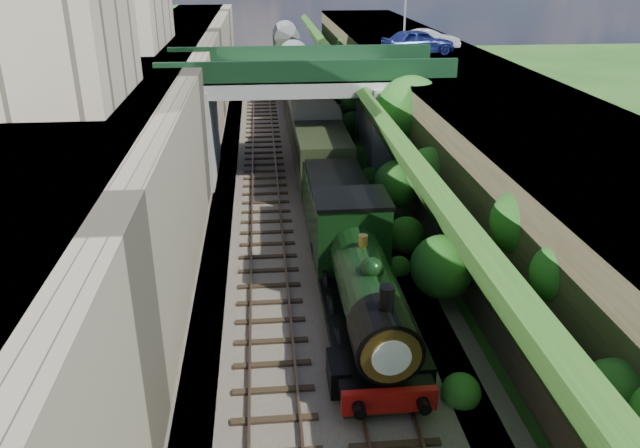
% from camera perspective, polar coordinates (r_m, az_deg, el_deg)
% --- Properties ---
extents(trackbed, '(10.00, 90.00, 0.20)m').
position_cam_1_polar(trackbed, '(34.37, -1.67, 2.55)').
color(trackbed, '#473F38').
rests_on(trackbed, ground).
extents(retaining_wall, '(1.00, 90.00, 7.00)m').
position_cam_1_polar(retaining_wall, '(33.43, -11.27, 7.63)').
color(retaining_wall, '#756B56').
rests_on(retaining_wall, ground).
extents(street_plateau_left, '(6.00, 90.00, 7.00)m').
position_cam_1_polar(street_plateau_left, '(33.97, -17.19, 7.29)').
color(street_plateau_left, '#262628').
rests_on(street_plateau_left, ground).
extents(street_plateau_right, '(8.00, 90.00, 6.25)m').
position_cam_1_polar(street_plateau_right, '(35.29, 13.99, 7.59)').
color(street_plateau_right, '#262628').
rests_on(street_plateau_right, ground).
extents(embankment_slope, '(4.75, 90.00, 6.40)m').
position_cam_1_polar(embankment_slope, '(32.37, 7.31, 5.84)').
color(embankment_slope, '#1E4714').
rests_on(embankment_slope, ground).
extents(track_left, '(2.50, 90.00, 0.20)m').
position_cam_1_polar(track_left, '(34.26, -5.01, 2.66)').
color(track_left, black).
rests_on(track_left, trackbed).
extents(track_right, '(2.50, 90.00, 0.20)m').
position_cam_1_polar(track_right, '(34.41, 0.32, 2.85)').
color(track_right, black).
rests_on(track_right, trackbed).
extents(road_bridge, '(16.00, 6.40, 7.25)m').
position_cam_1_polar(road_bridge, '(37.11, -0.69, 10.56)').
color(road_bridge, gray).
rests_on(road_bridge, ground).
extents(building_near, '(4.00, 8.00, 4.00)m').
position_cam_1_polar(building_near, '(27.30, -22.00, 14.77)').
color(building_near, gray).
rests_on(building_near, street_plateau_left).
extents(tree, '(3.60, 3.80, 6.60)m').
position_cam_1_polar(tree, '(34.02, 8.37, 10.11)').
color(tree, black).
rests_on(tree, ground).
extents(lamppost, '(0.87, 0.15, 6.00)m').
position_cam_1_polar(lamppost, '(43.93, 7.91, 19.61)').
color(lamppost, gray).
rests_on(lamppost, street_plateau_right).
extents(car_blue, '(5.16, 3.07, 1.65)m').
position_cam_1_polar(car_blue, '(43.01, 8.93, 16.13)').
color(car_blue, navy).
rests_on(car_blue, street_plateau_right).
extents(car_silver, '(4.10, 1.46, 1.35)m').
position_cam_1_polar(car_silver, '(45.76, 10.00, 16.30)').
color(car_silver, '#A3A3A8').
rests_on(car_silver, street_plateau_right).
extents(locomotive, '(3.10, 10.22, 3.83)m').
position_cam_1_polar(locomotive, '(21.61, 3.91, -5.56)').
color(locomotive, black).
rests_on(locomotive, trackbed).
extents(tender, '(2.70, 6.00, 3.05)m').
position_cam_1_polar(tender, '(28.31, 1.56, 1.15)').
color(tender, black).
rests_on(tender, trackbed).
extents(coach_front, '(2.90, 18.00, 3.70)m').
position_cam_1_polar(coach_front, '(40.08, -0.62, 8.55)').
color(coach_front, black).
rests_on(coach_front, trackbed).
extents(coach_middle, '(2.90, 18.00, 3.70)m').
position_cam_1_polar(coach_middle, '(58.40, -2.23, 13.27)').
color(coach_middle, black).
rests_on(coach_middle, trackbed).
extents(coach_rear, '(2.90, 18.00, 3.70)m').
position_cam_1_polar(coach_rear, '(76.96, -3.09, 15.72)').
color(coach_rear, black).
rests_on(coach_rear, trackbed).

